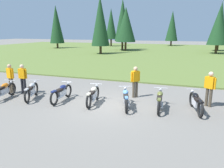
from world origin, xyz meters
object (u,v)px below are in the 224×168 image
motorcycle_navy (62,92)px  motorcycle_black (196,102)px  motorcycle_orange (3,91)px  rider_near_row_end (10,77)px  motorcycle_sky_blue (126,98)px  motorcycle_olive (160,100)px  rider_in_hivis_vest (23,77)px  rider_with_back_turned (210,87)px  rider_checking_bike (135,80)px  motorcycle_silver (32,90)px  motorcycle_cream (93,95)px

motorcycle_navy → motorcycle_black: bearing=5.9°
motorcycle_orange → rider_near_row_end: 1.21m
motorcycle_sky_blue → motorcycle_black: 3.11m
motorcycle_olive → rider_near_row_end: bearing=-179.4°
motorcycle_orange → motorcycle_navy: size_ratio=0.99×
motorcycle_orange → rider_in_hivis_vest: bearing=75.7°
rider_with_back_turned → rider_checking_bike: 3.61m
motorcycle_sky_blue → motorcycle_olive: same height
motorcycle_sky_blue → motorcycle_olive: bearing=9.3°
motorcycle_silver → motorcycle_cream: bearing=5.5°
rider_checking_bike → motorcycle_silver: bearing=-158.3°
motorcycle_silver → rider_near_row_end: (-1.80, 0.50, 0.51)m
rider_in_hivis_vest → rider_with_back_turned: bearing=6.4°
motorcycle_navy → motorcycle_sky_blue: bearing=2.5°
motorcycle_cream → rider_in_hivis_vest: 4.50m
motorcycle_silver → motorcycle_cream: size_ratio=0.95×
motorcycle_cream → rider_checking_bike: bearing=45.1°
motorcycle_navy → rider_checking_bike: rider_checking_bike is taller
motorcycle_cream → rider_in_hivis_vest: rider_in_hivis_vest is taller
motorcycle_olive → motorcycle_cream: bearing=-175.3°
motorcycle_orange → motorcycle_black: size_ratio=1.01×
motorcycle_cream → rider_with_back_turned: size_ratio=1.25×
rider_checking_bike → motorcycle_orange: bearing=-158.6°
motorcycle_silver → motorcycle_navy: bearing=6.5°
motorcycle_orange → motorcycle_cream: bearing=9.9°
motorcycle_sky_blue → motorcycle_cream: bearing=-179.6°
rider_with_back_turned → motorcycle_silver: bearing=-168.6°
motorcycle_black → rider_in_hivis_vest: rider_in_hivis_vest is taller
motorcycle_orange → rider_in_hivis_vest: rider_in_hivis_vest is taller
motorcycle_olive → rider_checking_bike: rider_checking_bike is taller
rider_with_back_turned → motorcycle_cream: bearing=-164.9°
motorcycle_sky_blue → rider_near_row_end: rider_near_row_end is taller
rider_in_hivis_vest → rider_with_back_turned: same height
motorcycle_orange → motorcycle_olive: 8.00m
motorcycle_navy → motorcycle_silver: bearing=-173.5°
motorcycle_orange → motorcycle_black: bearing=8.2°
motorcycle_navy → rider_in_hivis_vest: 2.86m
motorcycle_navy → motorcycle_sky_blue: size_ratio=1.04×
rider_near_row_end → rider_in_hivis_vest: same height
motorcycle_cream → motorcycle_navy: bearing=-175.5°
motorcycle_navy → motorcycle_sky_blue: (3.34, 0.14, 0.00)m
motorcycle_black → rider_in_hivis_vest: 9.19m
motorcycle_silver → motorcycle_black: same height
motorcycle_sky_blue → rider_with_back_turned: (3.64, 1.42, 0.51)m
motorcycle_orange → motorcycle_navy: bearing=12.8°
motorcycle_sky_blue → rider_with_back_turned: 3.94m
motorcycle_navy → rider_with_back_turned: rider_with_back_turned is taller
motorcycle_olive → rider_with_back_turned: (2.12, 1.17, 0.51)m
rider_with_back_turned → rider_checking_bike: (-3.60, 0.27, 0.00)m
motorcycle_navy → rider_with_back_turned: (6.98, 1.56, 0.51)m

